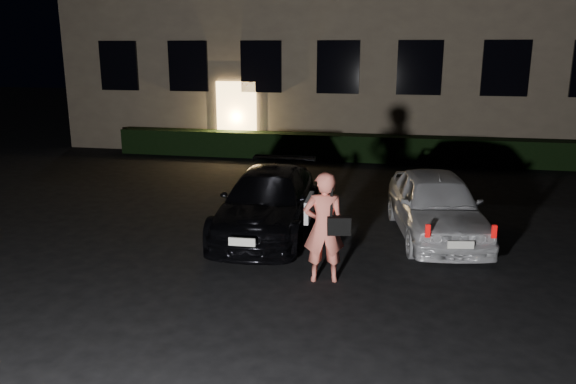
# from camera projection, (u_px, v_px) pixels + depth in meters

# --- Properties ---
(ground) EXTENTS (80.00, 80.00, 0.00)m
(ground) POSITION_uv_depth(u_px,v_px,m) (253.00, 287.00, 8.72)
(ground) COLOR black
(ground) RESTS_ON ground
(hedge) EXTENTS (15.00, 0.70, 0.85)m
(hedge) POSITION_uv_depth(u_px,v_px,m) (335.00, 147.00, 18.58)
(hedge) COLOR black
(hedge) RESTS_ON ground
(sedan) EXTENTS (1.96, 4.38, 1.23)m
(sedan) POSITION_uv_depth(u_px,v_px,m) (268.00, 202.00, 11.25)
(sedan) COLOR black
(sedan) RESTS_ON ground
(hatch) EXTENTS (2.14, 4.00, 1.29)m
(hatch) POSITION_uv_depth(u_px,v_px,m) (436.00, 205.00, 10.94)
(hatch) COLOR silver
(hatch) RESTS_ON ground
(man) EXTENTS (0.80, 0.56, 1.78)m
(man) POSITION_uv_depth(u_px,v_px,m) (324.00, 227.00, 8.77)
(man) COLOR #E66F5D
(man) RESTS_ON ground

